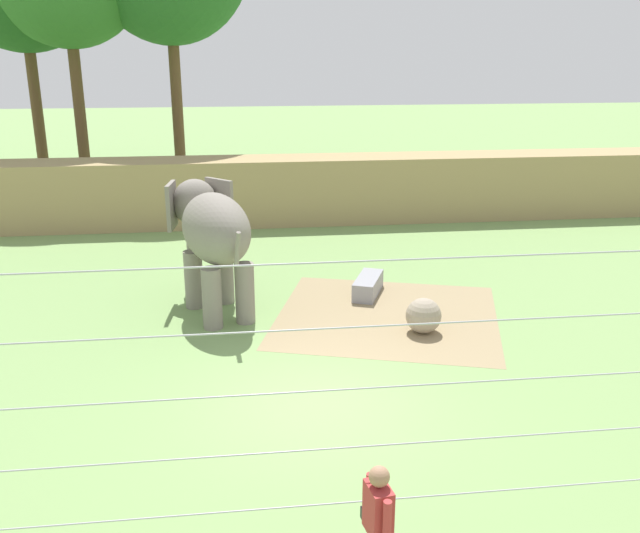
{
  "coord_description": "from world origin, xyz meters",
  "views": [
    {
      "loc": [
        -1.23,
        -10.14,
        5.73
      ],
      "look_at": [
        0.42,
        3.21,
        1.4
      ],
      "focal_mm": 38.56,
      "sensor_mm": 36.0,
      "label": 1
    }
  ],
  "objects_px": {
    "feed_trough": "(368,286)",
    "elephant": "(212,231)",
    "zookeeper": "(378,528)",
    "enrichment_ball": "(423,316)"
  },
  "relations": [
    {
      "from": "elephant",
      "to": "enrichment_ball",
      "type": "relative_size",
      "value": 4.86
    },
    {
      "from": "elephant",
      "to": "enrichment_ball",
      "type": "distance_m",
      "value": 4.94
    },
    {
      "from": "enrichment_ball",
      "to": "feed_trough",
      "type": "relative_size",
      "value": 0.5
    },
    {
      "from": "elephant",
      "to": "zookeeper",
      "type": "bearing_deg",
      "value": -77.92
    },
    {
      "from": "feed_trough",
      "to": "elephant",
      "type": "bearing_deg",
      "value": -170.68
    },
    {
      "from": "zookeeper",
      "to": "feed_trough",
      "type": "bearing_deg",
      "value": 79.67
    },
    {
      "from": "elephant",
      "to": "zookeeper",
      "type": "xyz_separation_m",
      "value": [
        1.9,
        -8.9,
        -0.93
      ]
    },
    {
      "from": "enrichment_ball",
      "to": "zookeeper",
      "type": "relative_size",
      "value": 0.45
    },
    {
      "from": "enrichment_ball",
      "to": "zookeeper",
      "type": "height_order",
      "value": "zookeeper"
    },
    {
      "from": "enrichment_ball",
      "to": "feed_trough",
      "type": "xyz_separation_m",
      "value": [
        -0.71,
        2.42,
        -0.15
      ]
    }
  ]
}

